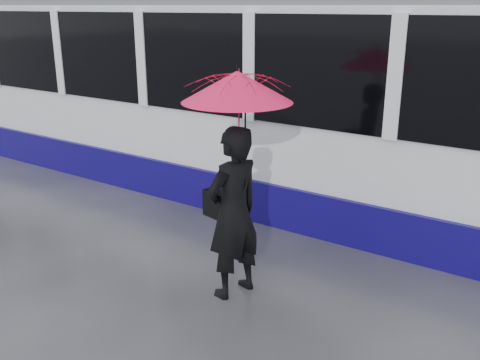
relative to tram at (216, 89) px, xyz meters
The scene contains 6 objects.
ground 3.14m from the tram, 68.72° to the right, with size 90.00×90.00×0.00m, color #29282D.
rails 1.90m from the tram, ahead, with size 34.00×1.51×0.02m.
tram is the anchor object (origin of this frame).
woman 4.04m from the tram, 50.53° to the right, with size 0.68×0.45×1.86m, color black.
umbrella 4.03m from the tram, 49.98° to the right, with size 1.31×1.31×1.26m.
handbag 3.88m from the tram, 52.89° to the right, with size 0.36×0.21×0.47m.
Camera 1 is at (4.55, -4.81, 3.00)m, focal length 40.00 mm.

